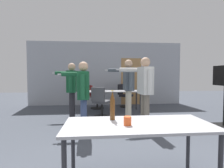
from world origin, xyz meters
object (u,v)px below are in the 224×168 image
person_near_casual (83,90)px  office_chair_far_right (125,96)px  drink_cup (127,121)px  office_chair_side_rolled (95,98)px  person_right_polo (145,86)px  office_chair_far_left (101,103)px  person_center_tall (128,83)px  person_left_plaid (71,86)px  beer_bottle (112,106)px

person_near_casual → office_chair_far_right: size_ratio=1.73×
person_near_casual → drink_cup: bearing=-162.3°
person_near_casual → office_chair_side_rolled: person_near_casual is taller
drink_cup → person_right_polo: bearing=69.8°
office_chair_far_left → drink_cup: (0.20, -3.41, 0.36)m
person_center_tall → office_chair_side_rolled: bearing=27.0°
person_left_plaid → person_near_casual: person_left_plaid is taller
office_chair_side_rolled → drink_cup: size_ratio=9.28×
person_left_plaid → office_chair_far_right: person_left_plaid is taller
office_chair_far_right → beer_bottle: beer_bottle is taller
person_left_plaid → person_near_casual: (0.44, -1.33, -0.03)m
person_left_plaid → office_chair_far_right: 2.67m
office_chair_side_rolled → beer_bottle: size_ratio=2.45×
person_near_casual → beer_bottle: (0.50, -1.78, -0.04)m
beer_bottle → drink_cup: beer_bottle is taller
person_right_polo → office_chair_far_right: 2.94m
person_right_polo → drink_cup: bearing=152.4°
person_center_tall → person_left_plaid: (-1.67, 0.16, -0.07)m
person_left_plaid → office_chair_far_left: size_ratio=1.76×
person_right_polo → beer_bottle: bearing=146.7°
person_center_tall → person_right_polo: 0.95m
office_chair_side_rolled → person_left_plaid: bearing=-36.9°
office_chair_far_right → beer_bottle: bearing=20.3°
office_chair_far_left → beer_bottle: beer_bottle is taller
person_left_plaid → person_right_polo: bearing=-119.5°
person_left_plaid → person_near_casual: bearing=-161.7°
person_center_tall → office_chair_far_left: (-0.80, 0.22, -0.62)m
drink_cup → office_chair_side_rolled: bearing=94.4°
office_chair_far_left → drink_cup: size_ratio=9.58×
person_right_polo → person_near_casual: bearing=91.9°
office_chair_side_rolled → beer_bottle: 4.69m
person_near_casual → beer_bottle: size_ratio=4.33×
person_near_casual → drink_cup: 2.14m
person_left_plaid → office_chair_side_rolled: person_left_plaid is taller
drink_cup → person_left_plaid: bearing=107.8°
person_near_casual → office_chair_side_rolled: (0.26, 2.87, -0.54)m
person_left_plaid → person_right_polo: 2.20m
office_chair_far_right → person_center_tall: bearing=25.0°
person_left_plaid → office_chair_far_left: bearing=-86.6°
person_right_polo → office_chair_far_right: size_ratio=1.87×
person_center_tall → person_near_casual: (-1.23, -1.16, -0.10)m
person_near_casual → office_chair_far_left: bearing=-17.3°
person_center_tall → person_left_plaid: person_center_tall is taller
office_chair_side_rolled → office_chair_far_right: 1.22m
person_right_polo → beer_bottle: person_right_polo is taller
office_chair_side_rolled → drink_cup: (0.38, -4.91, 0.38)m
person_near_casual → person_right_polo: 1.50m
person_right_polo → beer_bottle: 2.25m
person_center_tall → office_chair_far_left: 1.03m
person_left_plaid → office_chair_far_left: 1.03m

